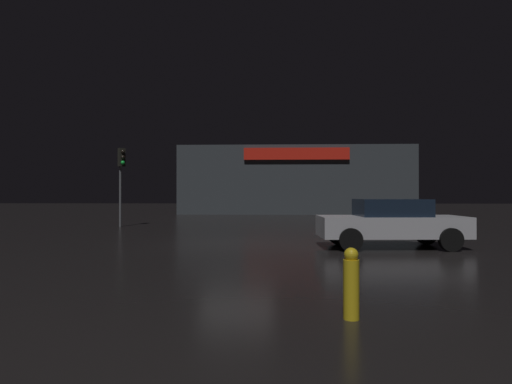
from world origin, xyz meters
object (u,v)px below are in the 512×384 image
store_building (293,181)px  traffic_signal_main (121,168)px  fire_hydrant (351,284)px  car_near (391,222)px

store_building → traffic_signal_main: (-9.91, -17.39, 0.18)m
store_building → fire_hydrant: (-0.99, -32.76, -2.43)m
fire_hydrant → store_building: bearing=88.3°
store_building → car_near: 25.37m
store_building → traffic_signal_main: 20.02m
store_building → fire_hydrant: store_building is taller
car_near → fire_hydrant: 8.03m
traffic_signal_main → car_near: bearing=-33.9°
store_building → car_near: bearing=-86.0°
traffic_signal_main → fire_hydrant: size_ratio=4.18×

